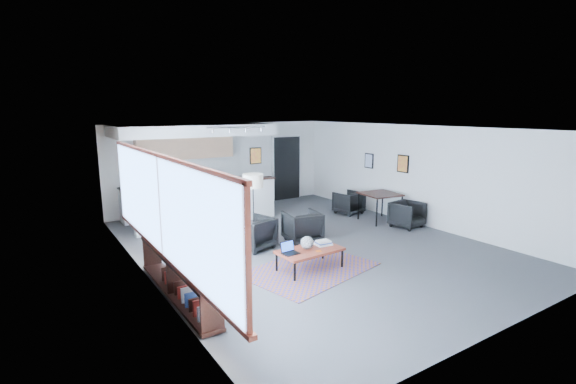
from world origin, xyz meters
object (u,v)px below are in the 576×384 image
laptop (289,250)px  dining_chair_far (349,203)px  dining_table (380,196)px  dining_chair_near (407,215)px  floor_lamp (253,183)px  book_stack (323,243)px  armchair_right (302,225)px  ceramic_pot (307,243)px  microwave (203,175)px  coffee_table (310,251)px  armchair_left (254,231)px

laptop → dining_chair_far: (3.96, 2.89, -0.16)m
dining_chair_far → dining_table: bearing=89.4°
dining_table → dining_chair_near: dining_table is taller
floor_lamp → laptop: bearing=-99.1°
book_stack → armchair_right: (0.49, 1.41, -0.05)m
ceramic_pot → armchair_right: 1.70m
ceramic_pot → microwave: size_ratio=0.45×
laptop → dining_chair_near: 4.37m
coffee_table → armchair_right: (0.86, 1.48, 0.02)m
laptop → armchair_left: armchair_left is taller
ceramic_pot → floor_lamp: size_ratio=0.15×
coffee_table → armchair_right: armchair_right is taller
ceramic_pot → book_stack: bearing=3.7°
coffee_table → book_stack: bearing=7.8°
ceramic_pot → dining_table: size_ratio=0.24×
laptop → floor_lamp: 2.17m
coffee_table → book_stack: 0.38m
coffee_table → armchair_right: bearing=57.1°
coffee_table → dining_chair_far: bearing=36.9°
coffee_table → dining_table: 4.10m
dining_chair_far → laptop: bearing=28.5°
armchair_left → dining_table: 3.97m
ceramic_pot → floor_lamp: bearing=92.8°
laptop → dining_table: dining_table is taller
microwave → dining_chair_near: bearing=-53.0°
coffee_table → microwave: bearing=86.8°
armchair_left → dining_chair_near: 4.17m
armchair_left → dining_table: dining_table is taller
laptop → book_stack: 0.81m
coffee_table → floor_lamp: (-0.13, 1.99, 1.01)m
laptop → dining_chair_far: 4.90m
armchair_right → ceramic_pot: bearing=67.8°
floor_lamp → coffee_table: bearing=-86.3°
coffee_table → laptop: (-0.44, 0.04, 0.09)m
coffee_table → dining_table: bearing=23.6°
microwave → floor_lamp: bearing=-96.5°
coffee_table → armchair_right: 1.71m
armchair_right → dining_chair_near: 3.00m
dining_chair_near → dining_chair_far: size_ratio=1.02×
laptop → dining_table: 4.47m
coffee_table → floor_lamp: 2.23m
armchair_left → microwave: bearing=-110.5°
book_stack → floor_lamp: 2.19m
floor_lamp → dining_chair_near: 4.21m
coffee_table → dining_chair_near: (3.82, 1.00, -0.06)m
laptop → microwave: microwave is taller
armchair_left → floor_lamp: bearing=-132.5°
dining_chair_near → dining_chair_far: dining_chair_near is taller
book_stack → dining_table: bearing=28.0°
laptop → floor_lamp: floor_lamp is taller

